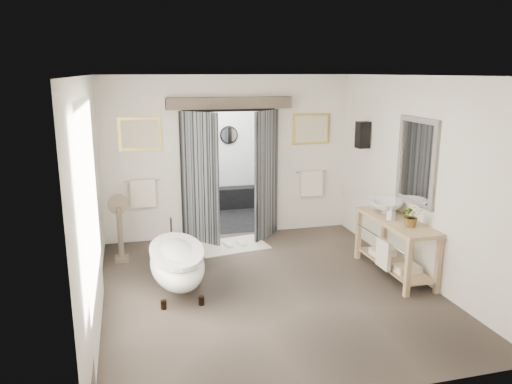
{
  "coord_description": "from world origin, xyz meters",
  "views": [
    {
      "loc": [
        -1.78,
        -6.2,
        2.95
      ],
      "look_at": [
        0.0,
        0.6,
        1.25
      ],
      "focal_mm": 35.0,
      "sensor_mm": 36.0,
      "label": 1
    }
  ],
  "objects_px": {
    "clawfoot_tub": "(177,262)",
    "rug": "(231,245)",
    "vanity": "(394,242)",
    "basin": "(385,207)"
  },
  "relations": [
    {
      "from": "clawfoot_tub",
      "to": "rug",
      "type": "relative_size",
      "value": 1.37
    },
    {
      "from": "clawfoot_tub",
      "to": "rug",
      "type": "height_order",
      "value": "clawfoot_tub"
    },
    {
      "from": "vanity",
      "to": "basin",
      "type": "xyz_separation_m",
      "value": [
        0.03,
        0.38,
        0.44
      ]
    },
    {
      "from": "rug",
      "to": "basin",
      "type": "distance_m",
      "value": 2.72
    },
    {
      "from": "vanity",
      "to": "rug",
      "type": "distance_m",
      "value": 2.82
    },
    {
      "from": "vanity",
      "to": "basin",
      "type": "distance_m",
      "value": 0.58
    },
    {
      "from": "clawfoot_tub",
      "to": "vanity",
      "type": "bearing_deg",
      "value": -5.69
    },
    {
      "from": "rug",
      "to": "clawfoot_tub",
      "type": "bearing_deg",
      "value": -125.27
    },
    {
      "from": "basin",
      "to": "clawfoot_tub",
      "type": "bearing_deg",
      "value": -154.51
    },
    {
      "from": "rug",
      "to": "basin",
      "type": "height_order",
      "value": "basin"
    }
  ]
}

